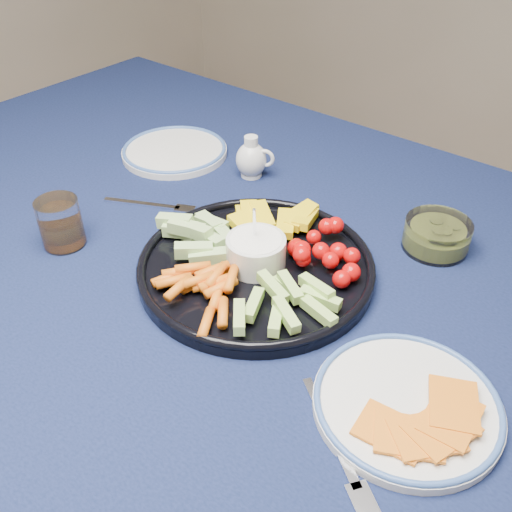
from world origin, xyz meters
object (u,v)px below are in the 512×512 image
Objects in this scene: side_plate_extra at (175,151)px; pickle_bowl at (436,236)px; dining_table at (232,284)px; cheese_plate at (407,402)px; juice_tumbler at (61,226)px; creamer_pitcher at (252,159)px; crudite_platter at (254,262)px.

pickle_bowl is at bearing 3.88° from side_plate_extra.
cheese_plate reaches higher than dining_table.
juice_tumbler is at bearing -141.86° from pickle_bowl.
creamer_pitcher is at bearing 147.62° from cheese_plate.
pickle_bowl is at bearing 0.69° from creamer_pitcher.
crudite_platter is at bearing -23.87° from dining_table.
cheese_plate is at bearing 5.18° from juice_tumbler.
cheese_plate is (0.11, -0.32, -0.01)m from pickle_bowl.
crudite_platter reaches higher than side_plate_extra.
dining_table is at bearing -28.65° from side_plate_extra.
creamer_pitcher is at bearing 10.53° from side_plate_extra.
creamer_pitcher is 0.78× the size of pickle_bowl.
dining_table is at bearing 162.62° from cheese_plate.
creamer_pitcher reaches higher than juice_tumbler.
crudite_platter reaches higher than dining_table.
juice_tumbler is 0.35m from side_plate_extra.
crudite_platter is at bearing 25.41° from juice_tumbler.
side_plate_extra is at bearing 151.35° from dining_table.
side_plate_extra is at bearing -176.12° from pickle_bowl.
cheese_plate is (0.50, -0.31, -0.02)m from creamer_pitcher.
pickle_bowl reaches higher than dining_table.
creamer_pitcher is 0.59m from cheese_plate.
crudite_platter is 0.30m from creamer_pitcher.
crudite_platter reaches higher than cheese_plate.
creamer_pitcher is 0.38m from pickle_bowl.
crudite_platter is (0.08, -0.03, 0.11)m from dining_table.
juice_tumbler is (-0.59, -0.05, 0.02)m from cheese_plate.
cheese_plate is at bearing -17.38° from dining_table.
crudite_platter is 4.37× the size of creamer_pitcher.
cheese_plate is (0.38, -0.12, 0.10)m from dining_table.
pickle_bowl is at bearing 109.81° from cheese_plate.
pickle_bowl is 0.48× the size of cheese_plate.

